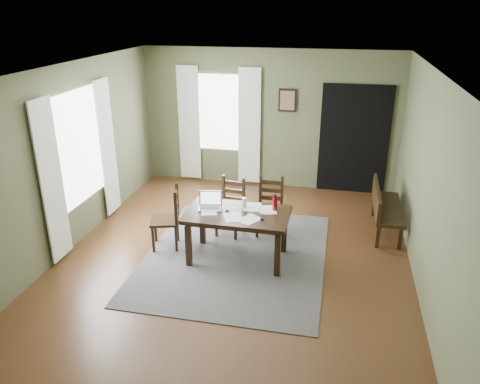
% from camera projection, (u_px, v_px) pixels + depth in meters
% --- Properties ---
extents(ground, '(5.00, 6.00, 0.01)m').
position_uv_depth(ground, '(236.00, 256.00, 6.93)').
color(ground, '#492C16').
extents(room_shell, '(5.02, 6.02, 2.71)m').
position_uv_depth(room_shell, '(235.00, 138.00, 6.25)').
color(room_shell, '#525839').
rests_on(room_shell, ground).
extents(rug, '(2.60, 3.20, 0.01)m').
position_uv_depth(rug, '(236.00, 255.00, 6.93)').
color(rug, '#434343').
rests_on(rug, ground).
extents(dining_table, '(1.46, 0.88, 0.73)m').
position_uv_depth(dining_table, '(238.00, 219.00, 6.61)').
color(dining_table, black).
rests_on(dining_table, rug).
extents(chair_end, '(0.52, 0.52, 0.96)m').
position_uv_depth(chair_end, '(168.00, 219.00, 7.01)').
color(chair_end, black).
rests_on(chair_end, rug).
extents(chair_back_left, '(0.45, 0.45, 0.92)m').
position_uv_depth(chair_back_left, '(231.00, 207.00, 7.45)').
color(chair_back_left, black).
rests_on(chair_back_left, rug).
extents(chair_back_right, '(0.41, 0.41, 0.93)m').
position_uv_depth(chair_back_right, '(270.00, 207.00, 7.46)').
color(chair_back_right, black).
rests_on(chair_back_right, rug).
extents(bench, '(0.43, 1.35, 0.76)m').
position_uv_depth(bench, '(384.00, 205.00, 7.51)').
color(bench, black).
rests_on(bench, ground).
extents(laptop, '(0.37, 0.32, 0.23)m').
position_uv_depth(laptop, '(210.00, 204.00, 6.73)').
color(laptop, '#B7B7BC').
rests_on(laptop, dining_table).
extents(computer_mouse, '(0.07, 0.10, 0.03)m').
position_uv_depth(computer_mouse, '(227.00, 210.00, 6.63)').
color(computer_mouse, '#3F3F42').
rests_on(computer_mouse, dining_table).
extents(tv_remote, '(0.08, 0.18, 0.02)m').
position_uv_depth(tv_remote, '(262.00, 217.00, 6.42)').
color(tv_remote, black).
rests_on(tv_remote, dining_table).
extents(drinking_glass, '(0.09, 0.09, 0.15)m').
position_uv_depth(drinking_glass, '(244.00, 203.00, 6.71)').
color(drinking_glass, silver).
rests_on(drinking_glass, dining_table).
extents(water_bottle, '(0.09, 0.09, 0.23)m').
position_uv_depth(water_bottle, '(275.00, 203.00, 6.62)').
color(water_bottle, '#9E0C19').
rests_on(water_bottle, dining_table).
extents(paper_a, '(0.29, 0.33, 0.00)m').
position_uv_depth(paper_a, '(209.00, 211.00, 6.62)').
color(paper_a, white).
rests_on(paper_a, dining_table).
extents(paper_b, '(0.36, 0.39, 0.00)m').
position_uv_depth(paper_b, '(249.00, 219.00, 6.37)').
color(paper_b, white).
rests_on(paper_b, dining_table).
extents(paper_c, '(0.27, 0.34, 0.00)m').
position_uv_depth(paper_c, '(252.00, 207.00, 6.76)').
color(paper_c, white).
rests_on(paper_c, dining_table).
extents(paper_d, '(0.31, 0.36, 0.00)m').
position_uv_depth(paper_d, '(268.00, 210.00, 6.67)').
color(paper_d, white).
rests_on(paper_d, dining_table).
extents(paper_e, '(0.32, 0.37, 0.00)m').
position_uv_depth(paper_e, '(233.00, 217.00, 6.43)').
color(paper_e, white).
rests_on(paper_e, dining_table).
extents(window_left, '(0.01, 1.30, 1.70)m').
position_uv_depth(window_left, '(79.00, 148.00, 7.04)').
color(window_left, white).
rests_on(window_left, ground).
extents(window_back, '(1.00, 0.01, 1.50)m').
position_uv_depth(window_back, '(219.00, 113.00, 9.26)').
color(window_back, white).
rests_on(window_back, ground).
extents(curtain_left_near, '(0.03, 0.48, 2.30)m').
position_uv_depth(curtain_left_near, '(52.00, 182.00, 6.39)').
color(curtain_left_near, silver).
rests_on(curtain_left_near, ground).
extents(curtain_left_far, '(0.03, 0.48, 2.30)m').
position_uv_depth(curtain_left_far, '(108.00, 148.00, 7.87)').
color(curtain_left_far, silver).
rests_on(curtain_left_far, ground).
extents(curtain_back_left, '(0.44, 0.03, 2.30)m').
position_uv_depth(curtain_back_left, '(189.00, 124.00, 9.45)').
color(curtain_back_left, silver).
rests_on(curtain_back_left, ground).
extents(curtain_back_right, '(0.44, 0.03, 2.30)m').
position_uv_depth(curtain_back_right, '(249.00, 127.00, 9.21)').
color(curtain_back_right, silver).
rests_on(curtain_back_right, ground).
extents(framed_picture, '(0.34, 0.03, 0.44)m').
position_uv_depth(framed_picture, '(287.00, 100.00, 8.88)').
color(framed_picture, black).
rests_on(framed_picture, ground).
extents(doorway_back, '(1.30, 0.03, 2.10)m').
position_uv_depth(doorway_back, '(354.00, 140.00, 8.90)').
color(doorway_back, black).
rests_on(doorway_back, ground).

